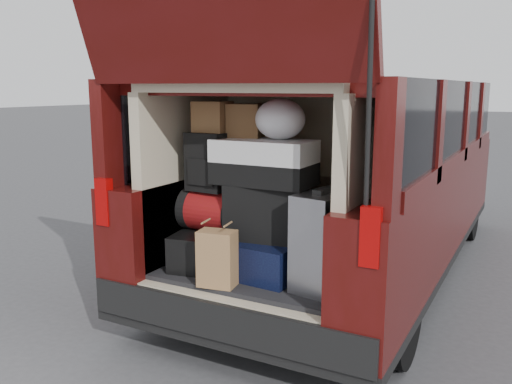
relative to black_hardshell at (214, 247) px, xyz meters
The scene contains 14 objects.
ground 0.77m from the black_hardshell, 23.30° to the right, with size 80.00×80.00×0.00m, color #3B3B3E.
minivan 1.76m from the black_hardshell, 78.35° to the left, with size 1.90×5.35×2.77m.
load_floor 0.54m from the black_hardshell, 19.42° to the left, with size 1.24×1.05×0.55m, color black.
black_hardshell is the anchor object (origin of this frame).
navy_hardshell 0.43m from the black_hardshell, ahead, with size 0.43×0.52×0.23m, color black.
silver_roller 0.83m from the black_hardshell, ahead, with size 0.24×0.39×0.58m, color silver.
kraft_bag 0.42m from the black_hardshell, 54.99° to the right, with size 0.22×0.14×0.34m, color #AC7F4D.
red_duffel 0.26m from the black_hardshell, 79.65° to the right, with size 0.42×0.27×0.27m, color maroon.
black_soft_case 0.48m from the black_hardshell, ahead, with size 0.49×0.29×0.35m, color black.
backpack 0.58m from the black_hardshell, 131.06° to the right, with size 0.27×0.16×0.38m, color black.
twotone_duffel 0.71m from the black_hardshell, ahead, with size 0.63×0.32×0.28m, color white.
grocery_sack_lower 0.87m from the black_hardshell, 121.57° to the left, with size 0.22×0.18×0.20m, color brown.
grocery_sack_upper 0.88m from the black_hardshell, 29.29° to the left, with size 0.21×0.18×0.21m, color brown.
plastic_bag_center 0.98m from the black_hardshell, ahead, with size 0.32×0.29×0.25m, color white.
Camera 1 is at (1.56, -2.82, 1.73)m, focal length 38.00 mm.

